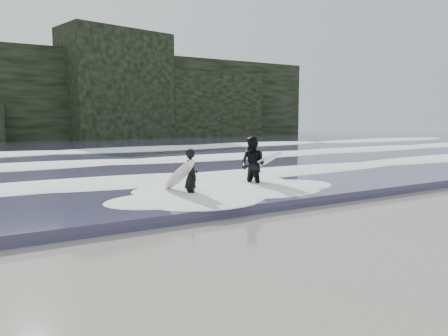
% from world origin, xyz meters
% --- Properties ---
extents(ground, '(120.00, 120.00, 0.00)m').
position_xyz_m(ground, '(0.00, 0.00, 0.00)').
color(ground, '#7C5B5A').
rests_on(ground, ground).
extents(sea, '(90.00, 52.00, 0.30)m').
position_xyz_m(sea, '(0.00, 29.00, 0.15)').
color(sea, '#353350').
rests_on(sea, ground).
extents(headland, '(70.00, 9.00, 10.00)m').
position_xyz_m(headland, '(0.00, 46.00, 5.00)').
color(headland, black).
rests_on(headland, ground).
extents(foam_near, '(60.00, 3.20, 0.20)m').
position_xyz_m(foam_near, '(0.00, 9.00, 0.40)').
color(foam_near, white).
rests_on(foam_near, sea).
extents(foam_mid, '(60.00, 4.00, 0.24)m').
position_xyz_m(foam_mid, '(0.00, 16.00, 0.42)').
color(foam_mid, white).
rests_on(foam_mid, sea).
extents(foam_far, '(60.00, 4.80, 0.30)m').
position_xyz_m(foam_far, '(0.00, 25.00, 0.45)').
color(foam_far, white).
rests_on(foam_far, sea).
extents(surfer_left, '(0.96, 1.83, 1.72)m').
position_xyz_m(surfer_left, '(-0.72, 5.55, 0.87)').
color(surfer_left, black).
rests_on(surfer_left, ground).
extents(surfer_right, '(1.24, 2.12, 2.02)m').
position_xyz_m(surfer_right, '(2.10, 5.99, 1.02)').
color(surfer_right, black).
rests_on(surfer_right, ground).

